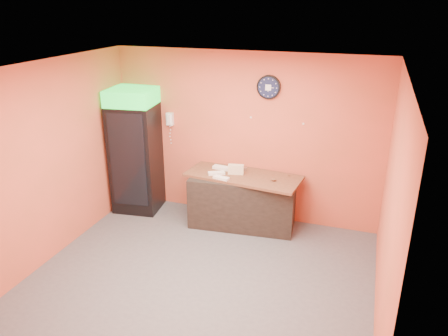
% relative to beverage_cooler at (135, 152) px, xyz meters
% --- Properties ---
extents(floor, '(4.50, 4.50, 0.00)m').
position_rel_beverage_cooler_xyz_m(floor, '(1.86, -1.60, -1.06)').
color(floor, '#47474C').
rests_on(floor, ground).
extents(back_wall, '(4.50, 0.02, 2.80)m').
position_rel_beverage_cooler_xyz_m(back_wall, '(1.86, 0.40, 0.34)').
color(back_wall, '#DB553D').
rests_on(back_wall, floor).
extents(left_wall, '(0.02, 4.00, 2.80)m').
position_rel_beverage_cooler_xyz_m(left_wall, '(-0.39, -1.60, 0.34)').
color(left_wall, '#DB553D').
rests_on(left_wall, floor).
extents(right_wall, '(0.02, 4.00, 2.80)m').
position_rel_beverage_cooler_xyz_m(right_wall, '(4.11, -1.60, 0.34)').
color(right_wall, '#DB553D').
rests_on(right_wall, floor).
extents(ceiling, '(4.50, 4.00, 0.02)m').
position_rel_beverage_cooler_xyz_m(ceiling, '(1.86, -1.60, 1.74)').
color(ceiling, white).
rests_on(ceiling, back_wall).
extents(beverage_cooler, '(0.84, 0.85, 2.16)m').
position_rel_beverage_cooler_xyz_m(beverage_cooler, '(0.00, 0.00, 0.00)').
color(beverage_cooler, black).
rests_on(beverage_cooler, floor).
extents(prep_counter, '(1.76, 0.91, 0.85)m').
position_rel_beverage_cooler_xyz_m(prep_counter, '(1.95, 0.02, -0.63)').
color(prep_counter, black).
rests_on(prep_counter, floor).
extents(wall_clock, '(0.38, 0.06, 0.38)m').
position_rel_beverage_cooler_xyz_m(wall_clock, '(2.24, 0.37, 1.20)').
color(wall_clock, black).
rests_on(wall_clock, back_wall).
extents(wall_phone, '(0.12, 0.10, 0.22)m').
position_rel_beverage_cooler_xyz_m(wall_phone, '(0.52, 0.34, 0.55)').
color(wall_phone, white).
rests_on(wall_phone, back_wall).
extents(butcher_paper, '(1.91, 0.94, 0.04)m').
position_rel_beverage_cooler_xyz_m(butcher_paper, '(1.95, 0.02, -0.19)').
color(butcher_paper, brown).
rests_on(butcher_paper, prep_counter).
extents(sub_roll_stack, '(0.26, 0.13, 0.16)m').
position_rel_beverage_cooler_xyz_m(sub_roll_stack, '(1.83, 0.02, -0.09)').
color(sub_roll_stack, beige).
rests_on(sub_roll_stack, butcher_paper).
extents(wrapped_sandwich_left, '(0.29, 0.22, 0.04)m').
position_rel_beverage_cooler_xyz_m(wrapped_sandwich_left, '(1.53, -0.09, -0.15)').
color(wrapped_sandwich_left, white).
rests_on(wrapped_sandwich_left, butcher_paper).
extents(wrapped_sandwich_mid, '(0.27, 0.15, 0.04)m').
position_rel_beverage_cooler_xyz_m(wrapped_sandwich_mid, '(1.67, -0.25, -0.15)').
color(wrapped_sandwich_mid, white).
rests_on(wrapped_sandwich_mid, butcher_paper).
extents(wrapped_sandwich_right, '(0.32, 0.16, 0.04)m').
position_rel_beverage_cooler_xyz_m(wrapped_sandwich_right, '(1.54, 0.16, -0.15)').
color(wrapped_sandwich_right, white).
rests_on(wrapped_sandwich_right, butcher_paper).
extents(kitchen_tool, '(0.06, 0.06, 0.06)m').
position_rel_beverage_cooler_xyz_m(kitchen_tool, '(1.93, 0.21, -0.14)').
color(kitchen_tool, silver).
rests_on(kitchen_tool, butcher_paper).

